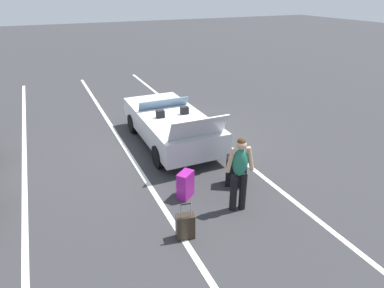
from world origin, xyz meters
name	(u,v)px	position (x,y,z in m)	size (l,w,h in m)	color
ground_plane	(171,143)	(0.00, 0.00, 0.00)	(80.00, 80.00, 0.00)	#333335
lot_line_near	(210,135)	(0.00, -1.34, 0.00)	(18.00, 0.12, 0.01)	silver
lot_line_mid	(127,151)	(0.00, 1.36, 0.00)	(18.00, 0.12, 0.01)	silver
lot_line_far	(24,170)	(0.00, 4.06, 0.00)	(18.00, 0.12, 0.01)	silver
convertible_car	(168,122)	(0.20, 0.00, 0.59)	(4.22, 1.86, 1.51)	silver
suitcase_large_black	(236,171)	(-2.85, -0.54, 0.37)	(0.49, 0.56, 0.74)	black
suitcase_medium_bright	(185,185)	(-2.82, 0.75, 0.31)	(0.43, 0.46, 0.62)	#991E8C
suitcase_small_carryon	(185,226)	(-4.05, 1.30, 0.25)	(0.26, 0.37, 0.80)	#2D2319
traveler_person	(240,171)	(-3.70, -0.06, 0.93)	(0.29, 0.60, 1.65)	black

